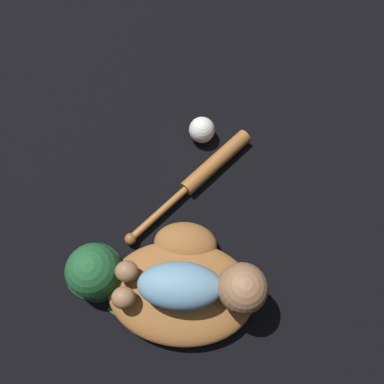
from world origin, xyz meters
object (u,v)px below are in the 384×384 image
at_px(baseball, 202,130).
at_px(baseball_glove, 182,283).
at_px(baseball_bat, 205,172).
at_px(baseball_cap, 95,272).
at_px(baby_figure, 200,286).

bearing_deg(baseball, baseball_glove, -113.35).
xyz_separation_m(baseball_bat, baseball_cap, (-0.35, -0.21, 0.04)).
relative_size(baby_figure, baseball_bat, 0.83).
bearing_deg(baseball_bat, baseball_glove, -117.42).
distance_m(baseball_glove, baby_figure, 0.10).
height_order(baseball_glove, baseball_cap, baseball_cap).
bearing_deg(baby_figure, baseball_cap, 153.28).
bearing_deg(baseball_glove, baseball_cap, 157.11).
xyz_separation_m(baby_figure, baseball_cap, (-0.24, 0.12, -0.07)).
relative_size(baseball_glove, baseball_bat, 1.01).
bearing_deg(baseball_glove, baseball_bat, 62.58).
relative_size(baby_figure, baseball_cap, 1.73).
height_order(baseball, baseball_cap, baseball_cap).
xyz_separation_m(baseball_glove, baby_figure, (0.04, -0.04, 0.09)).
distance_m(baseball, baseball_cap, 0.51).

